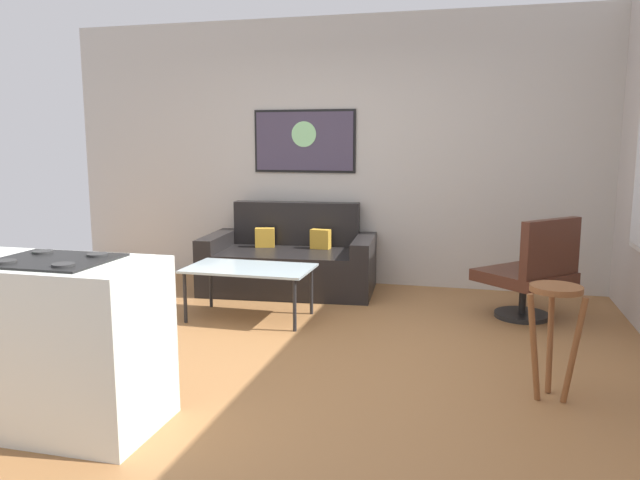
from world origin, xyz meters
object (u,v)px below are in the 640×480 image
object	(u,v)px
coffee_table	(249,271)
wall_painting	(304,141)
couch	(290,263)
armchair	(532,272)
bar_stool	(555,314)

from	to	relation	value
coffee_table	wall_painting	bearing A→B (deg)	88.06
couch	coffee_table	bearing A→B (deg)	-91.86
armchair	coffee_table	bearing A→B (deg)	-166.65
coffee_table	bar_stool	bearing A→B (deg)	-25.88
couch	wall_painting	size ratio (longest dim) A/B	1.58
couch	armchair	xyz separation A→B (m)	(2.31, -0.52, 0.13)
coffee_table	armchair	size ratio (longest dim) A/B	1.16
armchair	couch	bearing A→B (deg)	167.41
bar_stool	wall_painting	distance (m)	3.66
coffee_table	armchair	xyz separation A→B (m)	(2.35, 0.56, -0.00)
couch	wall_painting	xyz separation A→B (m)	(0.02, 0.48, 1.23)
armchair	bar_stool	size ratio (longest dim) A/B	1.34
wall_painting	coffee_table	bearing A→B (deg)	-91.94
couch	wall_painting	world-z (taller)	wall_painting
bar_stool	wall_painting	world-z (taller)	wall_painting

